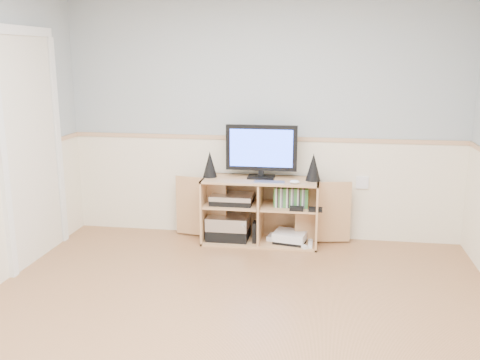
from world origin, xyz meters
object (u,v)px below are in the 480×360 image
Objects in this scene: monitor at (261,150)px; keyboard at (269,182)px; media_cabinet at (261,209)px; game_consoles at (289,237)px.

keyboard is at bearing -62.10° from monitor.
monitor is 0.35m from keyboard.
monitor reaches higher than media_cabinet.
monitor reaches higher than game_consoles.
keyboard is 0.64× the size of game_consoles.
game_consoles is at bearing -11.67° from monitor.
media_cabinet is at bearing 115.40° from keyboard.
media_cabinet is 2.55× the size of monitor.
game_consoles is (0.19, 0.13, -0.59)m from keyboard.
media_cabinet is 0.39m from keyboard.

